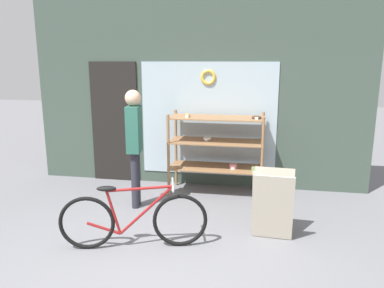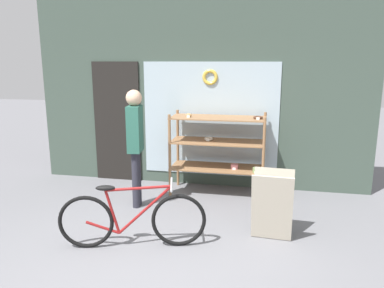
{
  "view_description": "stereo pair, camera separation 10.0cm",
  "coord_description": "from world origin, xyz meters",
  "px_view_note": "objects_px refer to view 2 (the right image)",
  "views": [
    {
      "loc": [
        1.04,
        -3.34,
        2.13
      ],
      "look_at": [
        0.2,
        1.33,
        1.06
      ],
      "focal_mm": 35.0,
      "sensor_mm": 36.0,
      "label": 1
    },
    {
      "loc": [
        1.14,
        -3.32,
        2.13
      ],
      "look_at": [
        0.2,
        1.33,
        1.06
      ],
      "focal_mm": 35.0,
      "sensor_mm": 36.0,
      "label": 2
    }
  ],
  "objects_px": {
    "bicycle": "(132,219)",
    "display_case": "(219,145)",
    "sandwich_board": "(272,206)",
    "pedestrian": "(135,139)"
  },
  "relations": [
    {
      "from": "display_case",
      "to": "sandwich_board",
      "type": "xyz_separation_m",
      "value": [
        0.84,
        -1.46,
        -0.39
      ]
    },
    {
      "from": "bicycle",
      "to": "sandwich_board",
      "type": "height_order",
      "value": "sandwich_board"
    },
    {
      "from": "bicycle",
      "to": "display_case",
      "type": "bearing_deg",
      "value": 55.52
    },
    {
      "from": "bicycle",
      "to": "sandwich_board",
      "type": "relative_size",
      "value": 1.97
    },
    {
      "from": "display_case",
      "to": "bicycle",
      "type": "bearing_deg",
      "value": -110.51
    },
    {
      "from": "bicycle",
      "to": "pedestrian",
      "type": "xyz_separation_m",
      "value": [
        -0.37,
        1.21,
        0.68
      ]
    },
    {
      "from": "display_case",
      "to": "bicycle",
      "type": "relative_size",
      "value": 0.9
    },
    {
      "from": "display_case",
      "to": "sandwich_board",
      "type": "distance_m",
      "value": 1.72
    },
    {
      "from": "pedestrian",
      "to": "sandwich_board",
      "type": "bearing_deg",
      "value": -116.5
    },
    {
      "from": "bicycle",
      "to": "sandwich_board",
      "type": "bearing_deg",
      "value": 4.28
    }
  ]
}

